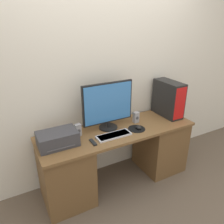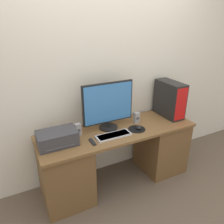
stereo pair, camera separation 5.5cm
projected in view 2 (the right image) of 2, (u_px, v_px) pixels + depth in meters
ground_plane at (129, 195)px, 2.47m from camera, size 12.00×12.00×0.00m
wall_back at (105, 66)px, 2.44m from camera, size 6.40×0.05×2.70m
desk at (118, 155)px, 2.55m from camera, size 1.77×0.57×0.70m
monitor at (108, 105)px, 2.35m from camera, size 0.59×0.21×0.53m
keyboard at (114, 135)px, 2.28m from camera, size 0.38×0.13×0.02m
mousepad at (137, 129)px, 2.43m from camera, size 0.19×0.19×0.00m
mouse at (139, 128)px, 2.42m from camera, size 0.06×0.07×0.04m
computer_tower at (170, 99)px, 2.69m from camera, size 0.18×0.41×0.44m
printer at (57, 138)px, 2.11m from camera, size 0.38×0.25×0.14m
speaker_left at (78, 130)px, 2.29m from camera, size 0.06×0.06×0.13m
speaker_right at (137, 118)px, 2.56m from camera, size 0.06×0.06×0.13m
remote_control at (92, 142)px, 2.16m from camera, size 0.03×0.13×0.02m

